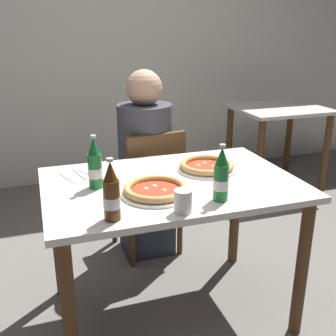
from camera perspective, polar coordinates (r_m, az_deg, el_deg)
name	(u,v)px	position (r m, az deg, el deg)	size (l,w,h in m)	color
ground_plane	(171,310)	(2.31, 0.42, -19.45)	(8.00, 8.00, 0.00)	slate
back_wall_tiled	(94,43)	(3.95, -10.39, 16.96)	(7.00, 0.10, 2.60)	silver
dining_table_main	(171,203)	(1.98, 0.46, -4.96)	(1.20, 0.80, 0.75)	silver
chair_behind_table	(150,186)	(2.59, -2.62, -2.57)	(0.45, 0.45, 0.85)	brown
diner_seated	(146,169)	(2.60, -3.17, -0.12)	(0.34, 0.34, 1.21)	#2D3342
dining_table_background	(278,124)	(3.89, 15.22, 6.02)	(0.80, 0.70, 0.75)	silver
pizza_margherita_near	(207,166)	(2.08, 5.46, 0.24)	(0.30, 0.30, 0.04)	white
pizza_marinara_far	(156,190)	(1.77, -1.73, -3.14)	(0.31, 0.31, 0.04)	white
beer_bottle_left	(95,166)	(1.85, -10.27, 0.30)	(0.07, 0.07, 0.25)	#196B2D
beer_bottle_center	(221,177)	(1.70, 7.51, -1.29)	(0.07, 0.07, 0.25)	#196B2D
beer_bottle_right	(111,194)	(1.53, -7.98, -3.70)	(0.07, 0.07, 0.25)	#512D0F
napkin_with_cutlery	(84,175)	(2.05, -11.79, -0.92)	(0.23, 0.23, 0.01)	white
paper_cup	(183,201)	(1.60, 2.13, -4.72)	(0.07, 0.07, 0.10)	white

